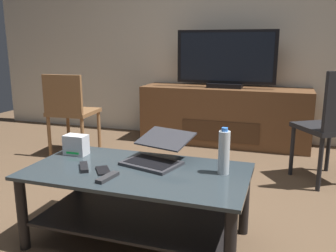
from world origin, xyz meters
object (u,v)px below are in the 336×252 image
television (226,60)px  soundbar_remote (84,167)px  cell_phone (103,170)px  water_bottle_near (224,152)px  coffee_table (137,192)px  router_box (76,145)px  side_chair (70,109)px  media_cabinet (224,116)px  dining_chair (335,122)px  tv_remote (108,177)px  laptop (157,153)px

television → soundbar_remote: 2.46m
cell_phone → water_bottle_near: bearing=-21.4°
soundbar_remote → coffee_table: bearing=-18.7°
router_box → water_bottle_near: size_ratio=0.56×
side_chair → cell_phone: 1.83m
coffee_table → soundbar_remote: bearing=-164.6°
media_cabinet → dining_chair: dining_chair is taller
side_chair → soundbar_remote: side_chair is taller
side_chair → tv_remote: side_chair is taller
side_chair → laptop: side_chair is taller
media_cabinet → television: 0.64m
media_cabinet → tv_remote: bearing=-94.7°
router_box → soundbar_remote: 0.30m
coffee_table → water_bottle_near: bearing=11.2°
coffee_table → soundbar_remote: size_ratio=7.96×
laptop → television: bearing=88.7°
cell_phone → laptop: bearing=9.7°
coffee_table → water_bottle_near: (0.48, 0.10, 0.26)m
laptop → soundbar_remote: laptop is taller
router_box → side_chair: bearing=125.0°
dining_chair → soundbar_remote: size_ratio=5.98×
water_bottle_near → tv_remote: (-0.57, -0.28, -0.11)m
side_chair → router_box: side_chair is taller
television → soundbar_remote: (-0.41, -2.37, -0.51)m
dining_chair → television: bearing=138.2°
coffee_table → laptop: size_ratio=2.81×
coffee_table → tv_remote: (-0.09, -0.18, 0.15)m
dining_chair → coffee_table: bearing=-131.6°
coffee_table → laptop: laptop is taller
television → side_chair: television is taller
side_chair → tv_remote: size_ratio=5.37×
coffee_table → laptop: bearing=68.5°
coffee_table → tv_remote: size_ratio=7.96×
laptop → router_box: size_ratio=3.06×
coffee_table → router_box: router_box is taller
water_bottle_near → router_box: bearing=177.3°
dining_chair → side_chair: dining_chair is taller
side_chair → cell_phone: bearing=-51.0°
soundbar_remote → tv_remote: bearing=-60.5°
television → router_box: (-0.60, -2.15, -0.46)m
coffee_table → tv_remote: 0.25m
laptop → soundbar_remote: bearing=-145.9°
television → dining_chair: bearing=-41.8°
tv_remote → television: bearing=94.3°
coffee_table → television: bearing=87.2°
coffee_table → cell_phone: bearing=-153.3°
side_chair → laptop: (1.39, -1.17, 0.01)m
television → dining_chair: television is taller
side_chair → laptop: bearing=-40.2°
media_cabinet → water_bottle_near: bearing=-80.5°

